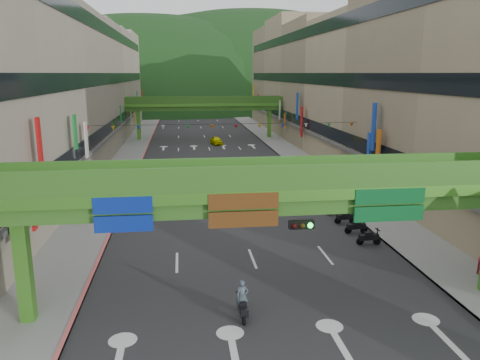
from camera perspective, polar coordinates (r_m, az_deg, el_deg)
name	(u,v)px	position (r m, az deg, el deg)	size (l,w,h in m)	color
road_slab	(211,153)	(65.00, -3.55, 3.25)	(18.00, 140.00, 0.02)	#28282B
sidewalk_left	(130,155)	(65.24, -13.25, 3.02)	(4.00, 140.00, 0.15)	gray
sidewalk_right	(289,151)	(66.59, 5.96, 3.49)	(4.00, 140.00, 0.15)	gray
curb_left	(144,154)	(65.06, -11.58, 3.09)	(0.20, 140.00, 0.18)	#CC5959
curb_right	(276,152)	(66.18, 4.35, 3.48)	(0.20, 140.00, 0.18)	gray
building_row_left	(64,84)	(65.69, -20.69, 10.85)	(12.80, 95.00, 19.00)	#9E937F
building_row_right	(346,84)	(67.98, 12.80, 11.39)	(12.80, 95.00, 19.00)	gray
overpass_near	(297,205)	(20.76, 6.95, -3.05)	(28.00, 12.27, 7.10)	#4C9E2D
overpass_far	(205,107)	(79.25, -4.32, 8.90)	(28.00, 2.20, 7.10)	#4C9E2D
hill_left	(150,104)	(174.65, -10.93, 9.09)	(168.00, 140.00, 112.00)	#1C4419
hill_right	(251,100)	(196.43, 1.33, 9.72)	(208.00, 176.00, 128.00)	#1C4419
bunting_string	(224,127)	(44.42, -1.96, 6.53)	(26.00, 0.36, 0.47)	black
scooter_rider_near	(242,301)	(21.75, 0.30, -14.59)	(0.57, 1.60, 1.85)	black
scooter_rider_mid	(245,177)	(45.57, 0.55, 0.43)	(0.83, 1.60, 2.02)	black
scooter_rider_left	(152,175)	(46.99, -10.64, 0.56)	(1.05, 1.57, 2.03)	#9C9AA2
scooter_rider_far	(175,177)	(45.97, -7.96, 0.36)	(0.81, 1.60, 1.99)	maroon
parked_scooter_row	(340,213)	(36.39, 12.14, -3.93)	(1.60, 11.58, 1.08)	black
car_silver	(186,172)	(50.02, -6.60, 1.03)	(1.40, 4.03, 1.33)	#959399
car_yellow	(216,141)	(73.03, -2.90, 4.81)	(1.48, 3.67, 1.25)	#D1CD00
pedestrian_dark	(337,171)	(50.33, 11.78, 1.14)	(1.00, 0.42, 1.71)	black
pedestrian_blue	(306,165)	(53.23, 8.01, 1.82)	(0.72, 0.46, 1.54)	#38505F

